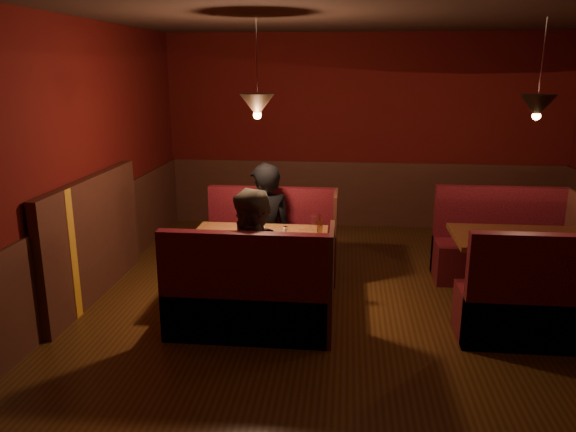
# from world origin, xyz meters

# --- Properties ---
(room) EXTENTS (6.02, 7.02, 2.92)m
(room) POSITION_xyz_m (-0.28, 0.05, 1.05)
(room) COLOR #3D200D
(room) RESTS_ON ground
(main_table) EXTENTS (1.39, 0.84, 0.97)m
(main_table) POSITION_xyz_m (-1.12, 0.39, 0.57)
(main_table) COLOR #563614
(main_table) RESTS_ON ground
(main_bench_far) EXTENTS (1.53, 0.55, 1.04)m
(main_bench_far) POSITION_xyz_m (-1.11, 1.18, 0.33)
(main_bench_far) COLOR black
(main_bench_far) RESTS_ON ground
(main_bench_near) EXTENTS (1.53, 0.55, 1.04)m
(main_bench_near) POSITION_xyz_m (-1.11, -0.40, 0.33)
(main_bench_near) COLOR black
(main_bench_near) RESTS_ON ground
(second_table) EXTENTS (1.36, 0.87, 0.77)m
(second_table) POSITION_xyz_m (1.52, 0.54, 0.57)
(second_table) COLOR #563614
(second_table) RESTS_ON ground
(second_bench_far) EXTENTS (1.50, 0.56, 1.07)m
(second_bench_far) POSITION_xyz_m (1.55, 1.35, 0.34)
(second_bench_far) COLOR black
(second_bench_far) RESTS_ON ground
(second_bench_near) EXTENTS (1.50, 0.56, 1.07)m
(second_bench_near) POSITION_xyz_m (1.55, -0.27, 0.34)
(second_bench_near) COLOR black
(second_bench_near) RESTS_ON ground
(diner_a) EXTENTS (0.73, 0.58, 1.75)m
(diner_a) POSITION_xyz_m (-1.16, 0.95, 0.87)
(diner_a) COLOR black
(diner_a) RESTS_ON ground
(diner_b) EXTENTS (0.90, 0.75, 1.69)m
(diner_b) POSITION_xyz_m (-1.07, -0.18, 0.84)
(diner_b) COLOR #3F3729
(diner_b) RESTS_ON ground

